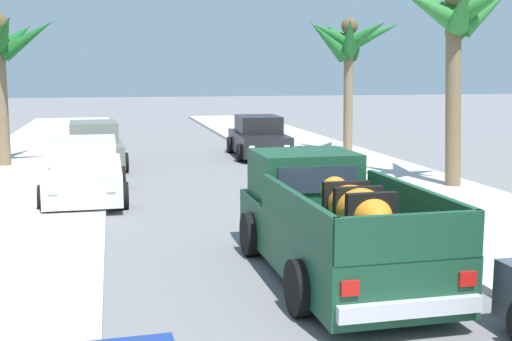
# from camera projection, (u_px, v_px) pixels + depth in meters

# --- Properties ---
(sidewalk_right) EXTENTS (4.68, 60.00, 0.12)m
(sidewalk_right) POSITION_uv_depth(u_px,v_px,m) (415.00, 194.00, 16.83)
(sidewalk_right) COLOR beige
(sidewalk_right) RESTS_ON ground
(curb_left) EXTENTS (0.16, 60.00, 0.10)m
(curb_left) POSITION_uv_depth(u_px,v_px,m) (43.00, 211.00, 14.88)
(curb_left) COLOR silver
(curb_left) RESTS_ON ground
(curb_right) EXTENTS (0.16, 60.00, 0.10)m
(curb_right) POSITION_uv_depth(u_px,v_px,m) (380.00, 196.00, 16.63)
(curb_right) COLOR silver
(curb_right) RESTS_ON ground
(pickup_truck) EXTENTS (2.27, 5.24, 1.80)m
(pickup_truck) POSITION_uv_depth(u_px,v_px,m) (331.00, 225.00, 10.27)
(pickup_truck) COLOR #19472D
(pickup_truck) RESTS_ON ground
(car_left_near) EXTENTS (2.04, 4.27, 1.54)m
(car_left_near) POSITION_uv_depth(u_px,v_px,m) (85.00, 172.00, 16.35)
(car_left_near) COLOR silver
(car_left_near) RESTS_ON ground
(car_right_mid) EXTENTS (2.16, 4.32, 1.54)m
(car_right_mid) POSITION_uv_depth(u_px,v_px,m) (94.00, 147.00, 21.79)
(car_right_mid) COLOR slate
(car_right_mid) RESTS_ON ground
(car_left_far) EXTENTS (2.17, 4.32, 1.54)m
(car_left_far) POSITION_uv_depth(u_px,v_px,m) (259.00, 138.00, 24.68)
(car_left_far) COLOR black
(car_left_far) RESTS_ON ground
(palm_tree_left_fore) EXTENTS (3.93, 3.95, 5.21)m
(palm_tree_left_fore) POSITION_uv_depth(u_px,v_px,m) (350.00, 42.00, 24.20)
(palm_tree_left_fore) COLOR #846B4C
(palm_tree_left_fore) RESTS_ON ground
(palm_tree_right_mid) EXTENTS (3.45, 3.57, 5.60)m
(palm_tree_right_mid) POSITION_uv_depth(u_px,v_px,m) (456.00, 23.00, 17.43)
(palm_tree_right_mid) COLOR brown
(palm_tree_right_mid) RESTS_ON ground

